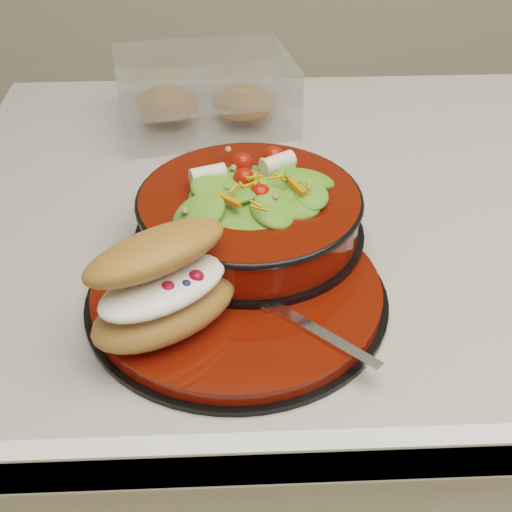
{
  "coord_description": "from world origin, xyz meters",
  "views": [
    {
      "loc": [
        -0.28,
        -0.73,
        1.37
      ],
      "look_at": [
        -0.25,
        -0.16,
        0.94
      ],
      "focal_mm": 50.0,
      "sensor_mm": 36.0,
      "label": 1
    }
  ],
  "objects_px": {
    "croissant": "(164,285)",
    "pastry_box": "(205,93)",
    "dinner_plate": "(238,293)",
    "fork": "(304,323)",
    "island_counter": "(409,434)",
    "salad_bowl": "(249,206)"
  },
  "relations": [
    {
      "from": "croissant",
      "to": "pastry_box",
      "type": "distance_m",
      "value": 0.45
    },
    {
      "from": "dinner_plate",
      "to": "pastry_box",
      "type": "height_order",
      "value": "pastry_box"
    },
    {
      "from": "dinner_plate",
      "to": "fork",
      "type": "height_order",
      "value": "fork"
    },
    {
      "from": "island_counter",
      "to": "dinner_plate",
      "type": "distance_m",
      "value": 0.56
    },
    {
      "from": "island_counter",
      "to": "dinner_plate",
      "type": "relative_size",
      "value": 4.11
    },
    {
      "from": "croissant",
      "to": "island_counter",
      "type": "bearing_deg",
      "value": -1.69
    },
    {
      "from": "island_counter",
      "to": "croissant",
      "type": "distance_m",
      "value": 0.65
    },
    {
      "from": "croissant",
      "to": "salad_bowl",
      "type": "bearing_deg",
      "value": 22.91
    },
    {
      "from": "island_counter",
      "to": "salad_bowl",
      "type": "distance_m",
      "value": 0.57
    },
    {
      "from": "croissant",
      "to": "dinner_plate",
      "type": "bearing_deg",
      "value": 0.38
    },
    {
      "from": "island_counter",
      "to": "fork",
      "type": "distance_m",
      "value": 0.57
    },
    {
      "from": "island_counter",
      "to": "salad_bowl",
      "type": "height_order",
      "value": "salad_bowl"
    },
    {
      "from": "dinner_plate",
      "to": "fork",
      "type": "xyz_separation_m",
      "value": [
        0.06,
        -0.06,
        0.01
      ]
    },
    {
      "from": "island_counter",
      "to": "dinner_plate",
      "type": "xyz_separation_m",
      "value": [
        -0.27,
        -0.18,
        0.46
      ]
    },
    {
      "from": "island_counter",
      "to": "fork",
      "type": "height_order",
      "value": "fork"
    },
    {
      "from": "salad_bowl",
      "to": "croissant",
      "type": "distance_m",
      "value": 0.16
    },
    {
      "from": "pastry_box",
      "to": "fork",
      "type": "bearing_deg",
      "value": -89.02
    },
    {
      "from": "island_counter",
      "to": "croissant",
      "type": "bearing_deg",
      "value": -145.69
    },
    {
      "from": "pastry_box",
      "to": "croissant",
      "type": "bearing_deg",
      "value": -104.62
    },
    {
      "from": "salad_bowl",
      "to": "pastry_box",
      "type": "xyz_separation_m",
      "value": [
        -0.05,
        0.31,
        -0.01
      ]
    },
    {
      "from": "croissant",
      "to": "pastry_box",
      "type": "bearing_deg",
      "value": 50.28
    },
    {
      "from": "dinner_plate",
      "to": "salad_bowl",
      "type": "xyz_separation_m",
      "value": [
        0.02,
        0.09,
        0.05
      ]
    }
  ]
}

